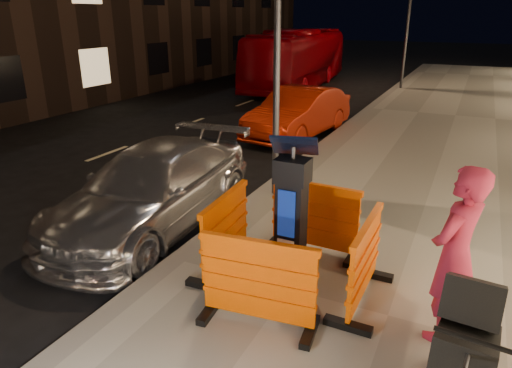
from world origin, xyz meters
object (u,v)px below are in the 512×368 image
at_px(barrier_back, 314,218).
at_px(barrier_kerbside, 225,232).
at_px(car_red, 298,136).
at_px(bus_doubledecker, 297,87).
at_px(barrier_bldgside, 364,263).
at_px(stroller, 465,350).
at_px(barrier_front, 258,283).
at_px(man, 455,256).
at_px(parking_kiosk, 291,216).
at_px(car_silver, 156,224).

xyz_separation_m(barrier_back, barrier_kerbside, (-0.95, -0.95, 0.00)).
height_order(car_red, bus_doubledecker, bus_doubledecker).
distance_m(barrier_bldgside, stroller, 1.62).
height_order(barrier_kerbside, car_red, barrier_kerbside).
height_order(barrier_kerbside, stroller, stroller).
distance_m(barrier_front, stroller, 2.11).
xyz_separation_m(barrier_kerbside, man, (2.85, -0.24, 0.45)).
bearing_deg(car_red, barrier_back, -60.68).
xyz_separation_m(parking_kiosk, stroller, (2.10, -1.14, -0.40)).
height_order(barrier_bldgside, man, man).
distance_m(barrier_kerbside, barrier_bldgside, 1.90).
bearing_deg(car_silver, car_red, 86.82).
bearing_deg(barrier_front, bus_doubledecker, 102.99).
distance_m(man, stroller, 1.02).
bearing_deg(barrier_front, barrier_kerbside, 128.51).
relative_size(parking_kiosk, bus_doubledecker, 0.19).
relative_size(barrier_front, bus_doubledecker, 0.14).
bearing_deg(parking_kiosk, bus_doubledecker, 109.00).
height_order(barrier_front, car_red, barrier_front).
bearing_deg(barrier_kerbside, car_silver, 61.22).
bearing_deg(car_red, barrier_front, -65.24).
relative_size(barrier_front, man, 0.69).
xyz_separation_m(man, stroller, (0.20, -0.90, -0.43)).
bearing_deg(car_silver, bus_doubledecker, 99.44).
xyz_separation_m(parking_kiosk, barrier_back, (0.00, 0.95, -0.42)).
xyz_separation_m(parking_kiosk, bus_doubledecker, (-6.29, 16.84, -1.10)).
relative_size(parking_kiosk, barrier_front, 1.40).
xyz_separation_m(parking_kiosk, barrier_bldgside, (0.95, 0.00, -0.42)).
distance_m(barrier_back, man, 2.29).
distance_m(parking_kiosk, car_red, 8.31).
height_order(parking_kiosk, stroller, parking_kiosk).
bearing_deg(barrier_kerbside, man, -98.34).
bearing_deg(man, car_red, -124.24).
height_order(barrier_bldgside, stroller, stroller).
distance_m(car_silver, man, 5.03).
bearing_deg(barrier_back, barrier_kerbside, -133.49).
relative_size(parking_kiosk, car_silver, 0.41).
bearing_deg(car_silver, barrier_bldgside, -16.04).
xyz_separation_m(car_red, bus_doubledecker, (-3.49, 9.10, 0.00)).
relative_size(barrier_bldgside, car_red, 0.31).
distance_m(barrier_kerbside, stroller, 3.26).
distance_m(bus_doubledecker, man, 18.98).
relative_size(barrier_bldgside, stroller, 1.23).
xyz_separation_m(barrier_bldgside, car_silver, (-3.82, 0.90, -0.68)).
bearing_deg(barrier_bldgside, barrier_back, 45.51).
bearing_deg(barrier_front, barrier_back, 83.51).
distance_m(barrier_kerbside, bus_doubledecker, 17.68).
xyz_separation_m(barrier_kerbside, barrier_bldgside, (1.90, 0.00, 0.00)).
distance_m(parking_kiosk, barrier_kerbside, 1.04).
height_order(barrier_bldgside, bus_doubledecker, bus_doubledecker).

